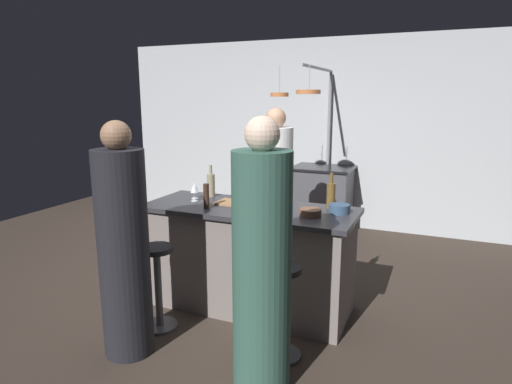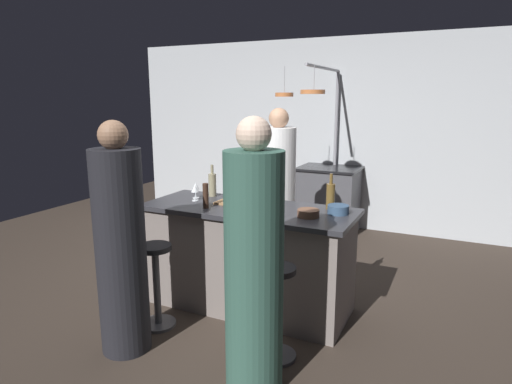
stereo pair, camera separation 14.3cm
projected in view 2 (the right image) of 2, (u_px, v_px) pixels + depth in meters
ground_plane at (249, 305)px, 3.87m from camera, size 9.00×9.00×0.00m
back_wall at (339, 134)px, 6.11m from camera, size 6.40×0.16×2.60m
kitchen_island at (249, 257)px, 3.77m from camera, size 1.80×0.72×0.90m
stove_range at (328, 199)px, 5.94m from camera, size 0.80×0.64×0.89m
chef at (278, 196)px, 4.56m from camera, size 0.36×0.36×1.70m
bar_stool_right at (277, 308)px, 3.02m from camera, size 0.28×0.28×0.68m
guest_right at (254, 269)px, 2.63m from camera, size 0.36×0.36×1.70m
bar_stool_left at (156, 282)px, 3.45m from camera, size 0.28×0.28×0.68m
guest_left at (121, 248)px, 3.06m from camera, size 0.35×0.35×1.66m
overhead_pot_rack at (319, 114)px, 5.34m from camera, size 0.59×1.36×2.17m
cutting_board at (235, 203)px, 3.79m from camera, size 0.32×0.22×0.02m
pepper_mill at (206, 196)px, 3.62m from camera, size 0.05×0.05×0.21m
wine_bottle_dark at (258, 188)px, 3.86m from camera, size 0.07×0.07×0.32m
wine_bottle_rose at (261, 192)px, 3.76m from camera, size 0.07×0.07×0.29m
wine_bottle_white at (212, 184)px, 4.06m from camera, size 0.07×0.07×0.30m
wine_bottle_amber at (331, 196)px, 3.59m from camera, size 0.07×0.07×0.30m
wine_glass_by_chef at (195, 189)px, 3.87m from camera, size 0.07×0.07×0.15m
wine_glass_near_left_guest at (196, 187)px, 3.98m from camera, size 0.07×0.07×0.15m
mixing_bowl_wooden at (308, 213)px, 3.37m from camera, size 0.17×0.17×0.06m
mixing_bowl_blue at (338, 209)px, 3.45m from camera, size 0.17×0.17×0.07m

